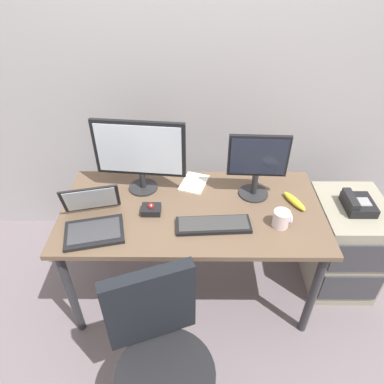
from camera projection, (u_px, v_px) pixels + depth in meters
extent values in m
plane|color=slate|center=(192.00, 286.00, 2.51)|extent=(8.00, 8.00, 0.00)
cube|color=#A49FA3|center=(193.00, 53.00, 2.23)|extent=(6.00, 0.10, 2.80)
cube|color=brown|center=(192.00, 210.00, 2.07)|extent=(1.53, 0.76, 0.03)
cylinder|color=#2D2D33|center=(71.00, 293.00, 2.04)|extent=(0.05, 0.05, 0.70)
cylinder|color=#2D2D33|center=(313.00, 294.00, 2.04)|extent=(0.05, 0.05, 0.70)
cylinder|color=#2D2D33|center=(95.00, 219.00, 2.55)|extent=(0.05, 0.05, 0.70)
cylinder|color=#2D2D33|center=(289.00, 220.00, 2.54)|extent=(0.05, 0.05, 0.70)
cube|color=gray|center=(342.00, 243.00, 2.39)|extent=(0.42, 0.52, 0.66)
cube|color=#38383D|center=(364.00, 259.00, 2.09)|extent=(0.38, 0.01, 0.23)
cube|color=#38383D|center=(351.00, 288.00, 2.26)|extent=(0.38, 0.01, 0.23)
cube|color=black|center=(359.00, 205.00, 2.15)|extent=(0.17, 0.20, 0.06)
cube|color=black|center=(351.00, 199.00, 2.12)|extent=(0.05, 0.18, 0.04)
cube|color=gray|center=(364.00, 202.00, 2.12)|extent=(0.07, 0.08, 0.01)
cylinder|color=black|center=(166.00, 377.00, 1.54)|extent=(0.44, 0.44, 0.07)
cube|color=black|center=(150.00, 305.00, 1.53)|extent=(0.40, 0.19, 0.42)
cylinder|color=#262628|center=(143.00, 187.00, 2.21)|extent=(0.18, 0.18, 0.01)
cylinder|color=#262628|center=(143.00, 180.00, 2.18)|extent=(0.04, 0.04, 0.10)
cube|color=black|center=(139.00, 149.00, 2.04)|extent=(0.54, 0.08, 0.35)
cube|color=silver|center=(139.00, 150.00, 2.03)|extent=(0.50, 0.06, 0.31)
cylinder|color=#262628|center=(253.00, 193.00, 2.16)|extent=(0.18, 0.18, 0.01)
cylinder|color=#262628|center=(255.00, 184.00, 2.12)|extent=(0.04, 0.04, 0.13)
cube|color=black|center=(258.00, 156.00, 2.00)|extent=(0.35, 0.04, 0.26)
cube|color=#1E2333|center=(259.00, 157.00, 1.98)|extent=(0.32, 0.02, 0.23)
cube|color=black|center=(213.00, 225.00, 1.93)|extent=(0.42, 0.16, 0.02)
cube|color=#353535|center=(213.00, 223.00, 1.92)|extent=(0.39, 0.14, 0.01)
cube|color=black|center=(94.00, 232.00, 1.89)|extent=(0.35, 0.28, 0.02)
cube|color=#38383D|center=(94.00, 231.00, 1.88)|extent=(0.30, 0.22, 0.00)
cube|color=black|center=(91.00, 199.00, 1.94)|extent=(0.32, 0.16, 0.21)
cube|color=silver|center=(91.00, 199.00, 1.93)|extent=(0.28, 0.14, 0.18)
cube|color=black|center=(151.00, 210.00, 2.02)|extent=(0.11, 0.09, 0.04)
sphere|color=maroon|center=(151.00, 206.00, 2.00)|extent=(0.04, 0.04, 0.04)
cylinder|color=silver|center=(281.00, 219.00, 1.91)|extent=(0.09, 0.09, 0.10)
torus|color=silver|center=(290.00, 219.00, 1.91)|extent=(0.01, 0.06, 0.06)
cube|color=white|center=(194.00, 183.00, 2.25)|extent=(0.21, 0.24, 0.01)
ellipsoid|color=yellow|center=(294.00, 201.00, 2.08)|extent=(0.12, 0.19, 0.04)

